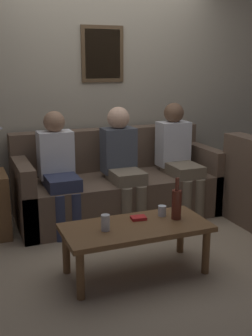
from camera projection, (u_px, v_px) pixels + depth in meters
name	position (u px, v px, depth m)	size (l,w,h in m)	color
ground_plane	(136.00, 231.00, 4.15)	(16.00, 16.00, 0.00)	gray
wall_back	(102.00, 91.00, 4.72)	(9.00, 0.08, 2.60)	#9E937F
couch_main	(117.00, 186.00, 4.54)	(2.15, 0.89, 0.90)	brown
coffee_table	(136.00, 232.00, 3.25)	(1.14, 0.53, 0.40)	brown
wine_bottle	(177.00, 203.00, 3.34)	(0.08, 0.08, 0.34)	#562319
drinking_glass	(162.00, 211.00, 3.42)	(0.07, 0.07, 0.09)	silver
book_stack	(139.00, 218.00, 3.35)	(0.13, 0.10, 0.02)	red
soda_can	(105.00, 223.00, 3.12)	(0.07, 0.07, 0.12)	#BCBCC1
person_left	(59.00, 166.00, 4.09)	(0.34, 0.60, 1.16)	#2D334C
person_middle	(122.00, 159.00, 4.29)	(0.34, 0.59, 1.18)	#756651
person_right	(178.00, 154.00, 4.56)	(0.34, 0.63, 1.19)	#756651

